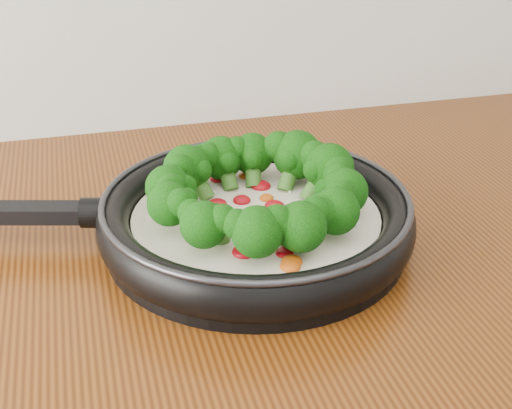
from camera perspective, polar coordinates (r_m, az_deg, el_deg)
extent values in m
cylinder|color=black|center=(0.81, 0.00, -2.71)|extent=(0.43, 0.43, 0.01)
torus|color=black|center=(0.80, 0.00, -1.05)|extent=(0.45, 0.45, 0.04)
torus|color=#2D2D33|center=(0.79, 0.00, 0.52)|extent=(0.43, 0.43, 0.01)
cube|color=black|center=(0.84, -19.34, -0.64)|extent=(0.21, 0.08, 0.02)
cylinder|color=black|center=(0.82, -13.04, -0.66)|extent=(0.04, 0.04, 0.04)
cylinder|color=white|center=(0.80, 0.00, -1.54)|extent=(0.35, 0.35, 0.02)
ellipsoid|color=#AD0812|center=(0.82, -1.18, 0.34)|extent=(0.03, 0.03, 0.01)
ellipsoid|color=#AD0812|center=(0.86, 0.42, 1.53)|extent=(0.03, 0.03, 0.01)
ellipsoid|color=#D7550D|center=(0.83, 0.88, 0.53)|extent=(0.02, 0.02, 0.01)
ellipsoid|color=#AD0812|center=(0.81, 1.54, -0.15)|extent=(0.03, 0.03, 0.01)
ellipsoid|color=#AD0812|center=(0.82, -3.20, 0.02)|extent=(0.03, 0.03, 0.01)
ellipsoid|color=#D7550D|center=(0.70, 2.85, -5.12)|extent=(0.03, 0.03, 0.01)
ellipsoid|color=#AD0812|center=(0.84, 6.87, 0.62)|extent=(0.02, 0.02, 0.01)
ellipsoid|color=#AD0812|center=(0.80, -6.24, -0.82)|extent=(0.02, 0.02, 0.01)
ellipsoid|color=#D7550D|center=(0.80, -6.89, -0.65)|extent=(0.02, 0.02, 0.01)
ellipsoid|color=#AD0812|center=(0.72, -0.96, -3.93)|extent=(0.03, 0.03, 0.01)
ellipsoid|color=#AD0812|center=(0.85, -4.61, 1.28)|extent=(0.02, 0.02, 0.01)
ellipsoid|color=#D7550D|center=(0.89, -0.88, 2.39)|extent=(0.02, 0.02, 0.01)
ellipsoid|color=#AD0812|center=(0.79, -6.54, -1.20)|extent=(0.02, 0.02, 0.01)
ellipsoid|color=#AD0812|center=(0.72, 2.38, -4.00)|extent=(0.03, 0.03, 0.01)
ellipsoid|color=#D7550D|center=(0.71, 2.98, -4.73)|extent=(0.03, 0.03, 0.01)
ellipsoid|color=#AD0812|center=(0.88, -3.07, 2.16)|extent=(0.03, 0.03, 0.01)
ellipsoid|color=white|center=(0.86, 0.31, 1.36)|extent=(0.01, 0.01, 0.00)
ellipsoid|color=white|center=(0.80, 0.44, -0.51)|extent=(0.01, 0.01, 0.00)
ellipsoid|color=white|center=(0.82, 4.33, 0.23)|extent=(0.01, 0.01, 0.00)
ellipsoid|color=white|center=(0.77, -0.63, -1.54)|extent=(0.01, 0.01, 0.00)
ellipsoid|color=white|center=(0.78, 1.50, -1.28)|extent=(0.01, 0.01, 0.00)
ellipsoid|color=white|center=(0.81, -7.26, -0.27)|extent=(0.01, 0.01, 0.00)
ellipsoid|color=white|center=(0.77, 1.60, -2.11)|extent=(0.01, 0.01, 0.00)
ellipsoid|color=white|center=(0.85, 2.80, 1.07)|extent=(0.01, 0.01, 0.00)
ellipsoid|color=white|center=(0.83, -5.60, 0.39)|extent=(0.01, 0.01, 0.00)
ellipsoid|color=white|center=(0.82, 6.21, -0.21)|extent=(0.01, 0.01, 0.00)
ellipsoid|color=white|center=(0.77, -3.72, -1.76)|extent=(0.01, 0.01, 0.00)
ellipsoid|color=white|center=(0.78, -0.19, -1.19)|extent=(0.01, 0.01, 0.00)
ellipsoid|color=white|center=(0.82, 3.37, 0.22)|extent=(0.01, 0.01, 0.00)
ellipsoid|color=white|center=(0.80, 2.08, -0.57)|extent=(0.01, 0.00, 0.00)
ellipsoid|color=white|center=(0.76, 4.20, -2.21)|extent=(0.01, 0.01, 0.00)
ellipsoid|color=white|center=(0.77, 3.60, -1.89)|extent=(0.01, 0.01, 0.00)
ellipsoid|color=white|center=(0.74, -0.21, -3.10)|extent=(0.01, 0.01, 0.00)
ellipsoid|color=white|center=(0.82, -2.49, 0.02)|extent=(0.01, 0.01, 0.00)
ellipsoid|color=white|center=(0.79, -0.22, -1.04)|extent=(0.01, 0.01, 0.00)
ellipsoid|color=white|center=(0.78, 8.36, -1.57)|extent=(0.01, 0.01, 0.00)
ellipsoid|color=white|center=(0.85, -3.53, 1.11)|extent=(0.01, 0.01, 0.00)
ellipsoid|color=white|center=(0.77, -3.47, -1.80)|extent=(0.01, 0.01, 0.00)
cylinder|color=#47802A|center=(0.79, 5.79, -0.06)|extent=(0.04, 0.03, 0.04)
sphere|color=black|center=(0.78, 7.28, 1.05)|extent=(0.07, 0.07, 0.05)
sphere|color=black|center=(0.80, 6.75, 2.29)|extent=(0.04, 0.04, 0.03)
sphere|color=black|center=(0.76, 7.07, 0.82)|extent=(0.04, 0.04, 0.03)
sphere|color=black|center=(0.78, 5.82, 1.23)|extent=(0.03, 0.03, 0.03)
cylinder|color=#47802A|center=(0.83, 4.83, 1.50)|extent=(0.04, 0.03, 0.04)
sphere|color=black|center=(0.83, 6.05, 3.02)|extent=(0.07, 0.07, 0.06)
sphere|color=black|center=(0.84, 4.81, 4.03)|extent=(0.05, 0.05, 0.04)
sphere|color=black|center=(0.81, 6.76, 2.81)|extent=(0.04, 0.04, 0.04)
sphere|color=black|center=(0.82, 4.93, 2.87)|extent=(0.04, 0.04, 0.03)
cylinder|color=#47802A|center=(0.85, 2.75, 2.40)|extent=(0.04, 0.04, 0.04)
sphere|color=black|center=(0.86, 3.43, 4.11)|extent=(0.08, 0.08, 0.06)
sphere|color=black|center=(0.86, 1.88, 4.81)|extent=(0.05, 0.05, 0.04)
sphere|color=black|center=(0.85, 4.71, 4.11)|extent=(0.04, 0.04, 0.04)
sphere|color=black|center=(0.85, 2.82, 3.78)|extent=(0.04, 0.04, 0.03)
cylinder|color=#47802A|center=(0.86, -0.24, 2.58)|extent=(0.03, 0.04, 0.04)
sphere|color=black|center=(0.87, -0.30, 4.21)|extent=(0.07, 0.07, 0.05)
sphere|color=black|center=(0.86, -1.61, 4.56)|extent=(0.04, 0.04, 0.03)
sphere|color=black|center=(0.87, 1.04, 4.53)|extent=(0.04, 0.04, 0.03)
sphere|color=black|center=(0.85, -0.24, 3.82)|extent=(0.03, 0.03, 0.03)
cylinder|color=#47802A|center=(0.86, -2.34, 2.31)|extent=(0.03, 0.04, 0.04)
sphere|color=black|center=(0.86, -2.89, 3.86)|extent=(0.07, 0.07, 0.05)
sphere|color=black|center=(0.85, -4.00, 4.01)|extent=(0.04, 0.04, 0.03)
sphere|color=black|center=(0.87, -1.53, 4.41)|extent=(0.04, 0.04, 0.03)
sphere|color=black|center=(0.85, -2.35, 3.51)|extent=(0.03, 0.03, 0.03)
cylinder|color=#47802A|center=(0.83, -4.59, 1.53)|extent=(0.04, 0.04, 0.04)
sphere|color=black|center=(0.84, -5.71, 2.98)|extent=(0.07, 0.07, 0.06)
sphere|color=black|center=(0.81, -6.33, 2.91)|extent=(0.04, 0.04, 0.04)
sphere|color=black|center=(0.85, -4.57, 3.83)|extent=(0.04, 0.04, 0.03)
sphere|color=black|center=(0.82, -4.63, 2.80)|extent=(0.04, 0.04, 0.03)
cylinder|color=#47802A|center=(0.80, -5.78, 0.20)|extent=(0.04, 0.03, 0.04)
sphere|color=black|center=(0.79, -7.27, 1.39)|extent=(0.06, 0.06, 0.05)
sphere|color=black|center=(0.77, -7.03, 1.34)|extent=(0.04, 0.04, 0.03)
sphere|color=black|center=(0.80, -6.78, 2.43)|extent=(0.04, 0.04, 0.03)
sphere|color=black|center=(0.79, -5.83, 1.52)|extent=(0.03, 0.03, 0.03)
cylinder|color=#47802A|center=(0.76, -5.56, -0.99)|extent=(0.04, 0.03, 0.04)
sphere|color=black|center=(0.75, -7.17, 0.03)|extent=(0.06, 0.06, 0.05)
sphere|color=black|center=(0.73, -6.24, 0.16)|extent=(0.04, 0.04, 0.03)
sphere|color=black|center=(0.76, -7.34, 1.12)|extent=(0.03, 0.03, 0.03)
sphere|color=black|center=(0.75, -5.74, 0.49)|extent=(0.03, 0.03, 0.02)
cylinder|color=#47802A|center=(0.73, -3.33, -2.32)|extent=(0.04, 0.04, 0.04)
sphere|color=black|center=(0.71, -4.33, -1.68)|extent=(0.06, 0.06, 0.05)
sphere|color=black|center=(0.70, -2.78, -1.20)|extent=(0.04, 0.04, 0.03)
sphere|color=black|center=(0.72, -5.36, -0.67)|extent=(0.04, 0.04, 0.03)
sphere|color=black|center=(0.72, -3.41, -0.85)|extent=(0.03, 0.03, 0.02)
cylinder|color=#47802A|center=(0.72, 0.07, -2.79)|extent=(0.03, 0.04, 0.04)
sphere|color=black|center=(0.69, 0.10, -2.27)|extent=(0.07, 0.07, 0.05)
sphere|color=black|center=(0.69, 1.76, -1.34)|extent=(0.04, 0.04, 0.03)
sphere|color=black|center=(0.69, -1.58, -1.61)|extent=(0.04, 0.04, 0.03)
sphere|color=black|center=(0.71, 0.08, -1.30)|extent=(0.03, 0.03, 0.03)
cylinder|color=#47802A|center=(0.73, 2.87, -2.45)|extent=(0.03, 0.04, 0.04)
sphere|color=black|center=(0.70, 3.73, -1.84)|extent=(0.07, 0.07, 0.05)
sphere|color=black|center=(0.71, 4.89, -0.61)|extent=(0.04, 0.04, 0.03)
sphere|color=black|center=(0.69, 2.13, -1.56)|extent=(0.04, 0.04, 0.03)
sphere|color=black|center=(0.72, 2.94, -0.97)|extent=(0.03, 0.03, 0.03)
cylinder|color=#47802A|center=(0.75, 5.11, -1.43)|extent=(0.04, 0.04, 0.04)
sphere|color=black|center=(0.73, 6.59, -0.54)|extent=(0.06, 0.06, 0.05)
sphere|color=black|center=(0.75, 6.89, 0.78)|extent=(0.04, 0.04, 0.03)
sphere|color=black|center=(0.72, 5.56, -0.57)|extent=(0.04, 0.04, 0.03)
sphere|color=black|center=(0.74, 5.24, 0.03)|extent=(0.03, 0.03, 0.03)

